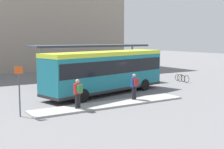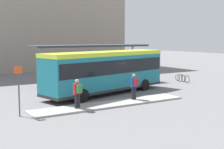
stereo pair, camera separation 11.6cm
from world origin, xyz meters
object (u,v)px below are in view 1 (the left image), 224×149
at_px(bicycle_green, 183,78).
at_px(pedestrian_companion, 134,85).
at_px(potted_planter_near_shelter, 89,81).
at_px(city_bus, 106,69).
at_px(platform_sign, 19,89).
at_px(pedestrian_waiting, 78,92).
at_px(bicycle_yellow, 180,78).

bearing_deg(bicycle_green, pedestrian_companion, -59.81).
distance_m(pedestrian_companion, potted_planter_near_shelter, 6.06).
bearing_deg(city_bus, platform_sign, -169.15).
bearing_deg(pedestrian_waiting, city_bus, -57.25).
bearing_deg(bicycle_green, city_bus, -78.55).
bearing_deg(potted_planter_near_shelter, pedestrian_waiting, -122.89).
xyz_separation_m(city_bus, pedestrian_waiting, (-4.33, -3.89, -0.79)).
height_order(pedestrian_waiting, bicycle_yellow, pedestrian_waiting).
relative_size(bicycle_yellow, platform_sign, 0.54).
xyz_separation_m(potted_planter_near_shelter, platform_sign, (-7.57, -6.09, 0.84)).
distance_m(city_bus, pedestrian_companion, 3.58).
xyz_separation_m(bicycle_yellow, platform_sign, (-17.77, -5.69, 1.23)).
bearing_deg(city_bus, bicycle_green, -5.09).
xyz_separation_m(city_bus, bicycle_green, (9.77, 1.48, -1.56)).
relative_size(bicycle_green, potted_planter_near_shelter, 1.24).
distance_m(city_bus, pedestrian_waiting, 5.88).
xyz_separation_m(city_bus, platform_sign, (-7.73, -3.53, -0.37)).
distance_m(bicycle_green, potted_planter_near_shelter, 9.99).
relative_size(city_bus, pedestrian_waiting, 6.30).
relative_size(pedestrian_companion, platform_sign, 0.64).
bearing_deg(potted_planter_near_shelter, bicycle_yellow, -2.20).
height_order(bicycle_yellow, potted_planter_near_shelter, potted_planter_near_shelter).
height_order(pedestrian_companion, platform_sign, platform_sign).
relative_size(pedestrian_waiting, bicycle_yellow, 1.16).
height_order(bicycle_yellow, platform_sign, platform_sign).
height_order(bicycle_green, bicycle_yellow, bicycle_green).
xyz_separation_m(city_bus, pedestrian_companion, (0.17, -3.48, -0.79)).
distance_m(pedestrian_waiting, bicycle_green, 15.11).
xyz_separation_m(bicycle_yellow, potted_planter_near_shelter, (-10.20, 0.39, 0.38)).
distance_m(pedestrian_waiting, potted_planter_near_shelter, 7.69).
relative_size(potted_planter_near_shelter, platform_sign, 0.49).
bearing_deg(pedestrian_waiting, pedestrian_companion, -94.02).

